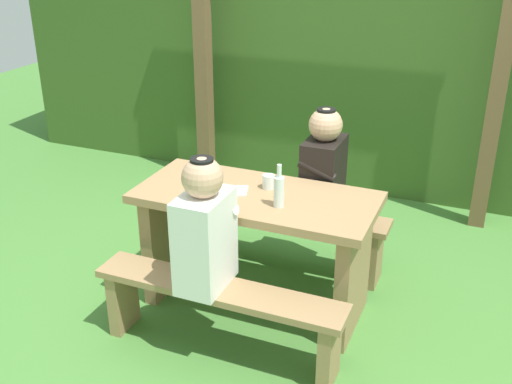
% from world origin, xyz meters
% --- Properties ---
extents(ground_plane, '(12.00, 12.00, 0.00)m').
position_xyz_m(ground_plane, '(0.00, 0.00, 0.00)').
color(ground_plane, '#498237').
extents(hedge_backdrop, '(6.40, 0.92, 1.91)m').
position_xyz_m(hedge_backdrop, '(0.00, 2.37, 0.96)').
color(hedge_backdrop, '#385921').
rests_on(hedge_backdrop, ground_plane).
extents(pergola_post_left, '(0.12, 0.12, 2.18)m').
position_xyz_m(pergola_post_left, '(-1.19, 1.67, 1.09)').
color(pergola_post_left, brown).
rests_on(pergola_post_left, ground_plane).
extents(pergola_post_right, '(0.12, 0.12, 2.18)m').
position_xyz_m(pergola_post_right, '(1.19, 1.67, 1.09)').
color(pergola_post_right, brown).
rests_on(pergola_post_right, ground_plane).
extents(picnic_table, '(1.40, 0.64, 0.75)m').
position_xyz_m(picnic_table, '(0.00, 0.00, 0.51)').
color(picnic_table, '#9E7A51').
rests_on(picnic_table, ground_plane).
extents(bench_near, '(1.40, 0.24, 0.43)m').
position_xyz_m(bench_near, '(0.00, -0.52, 0.31)').
color(bench_near, '#9E7A51').
rests_on(bench_near, ground_plane).
extents(bench_far, '(1.40, 0.24, 0.43)m').
position_xyz_m(bench_far, '(0.00, 0.52, 0.31)').
color(bench_far, '#9E7A51').
rests_on(bench_far, ground_plane).
extents(person_white_shirt, '(0.25, 0.35, 0.72)m').
position_xyz_m(person_white_shirt, '(-0.07, -0.52, 0.76)').
color(person_white_shirt, white).
rests_on(person_white_shirt, bench_near).
extents(person_black_coat, '(0.25, 0.35, 0.72)m').
position_xyz_m(person_black_coat, '(0.25, 0.52, 0.76)').
color(person_black_coat, black).
rests_on(person_black_coat, bench_far).
extents(drinking_glass, '(0.07, 0.07, 0.08)m').
position_xyz_m(drinking_glass, '(0.04, 0.10, 0.80)').
color(drinking_glass, silver).
rests_on(drinking_glass, picnic_table).
extents(bottle_left, '(0.06, 0.06, 0.25)m').
position_xyz_m(bottle_left, '(0.18, -0.11, 0.85)').
color(bottle_left, silver).
rests_on(bottle_left, picnic_table).
extents(cell_phone, '(0.11, 0.15, 0.01)m').
position_xyz_m(cell_phone, '(-0.09, -0.01, 0.76)').
color(cell_phone, silver).
rests_on(cell_phone, picnic_table).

